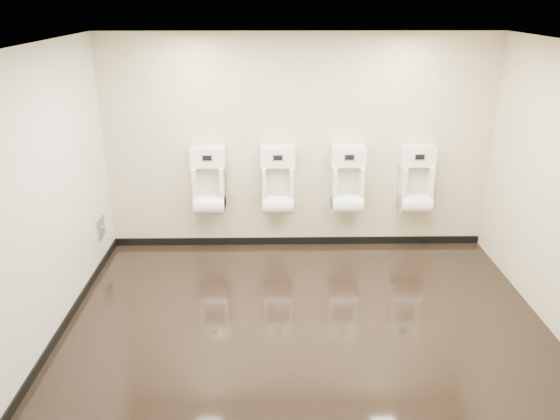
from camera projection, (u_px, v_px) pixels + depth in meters
The scene contains 14 objects.
ground at pixel (305, 312), 5.90m from camera, with size 5.00×3.50×0.00m, color black.
ceiling at pixel (310, 43), 4.87m from camera, with size 5.00×3.50×0.00m, color white.
back_wall at pixel (298, 145), 7.01m from camera, with size 5.00×0.02×2.80m, color beige.
front_wall at pixel (323, 275), 3.76m from camera, with size 5.00×0.02×2.80m, color beige.
left_wall at pixel (53, 192), 5.35m from camera, with size 0.02×3.50×2.80m, color beige.
right_wall at pixel (558, 189), 5.42m from camera, with size 0.02×3.50×2.80m, color beige.
tile_overlay_left at pixel (53, 192), 5.35m from camera, with size 0.01×3.50×2.80m, color silver.
skirting_back at pixel (297, 241), 7.50m from camera, with size 5.00×0.02×0.10m, color black.
skirting_left at pixel (73, 310), 5.84m from camera, with size 0.02×3.50×0.10m, color black.
access_panel at pixel (101, 227), 6.79m from camera, with size 0.04×0.25×0.25m.
urinal_0 at pixel (209, 185), 7.03m from camera, with size 0.45×0.34×0.85m.
urinal_1 at pixel (278, 185), 7.05m from camera, with size 0.45×0.34×0.85m.
urinal_2 at pixel (347, 185), 7.06m from camera, with size 0.45×0.34×0.85m.
urinal_3 at pixel (416, 184), 7.08m from camera, with size 0.45×0.34×0.85m.
Camera 1 is at (-0.35, -5.07, 3.20)m, focal length 35.00 mm.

